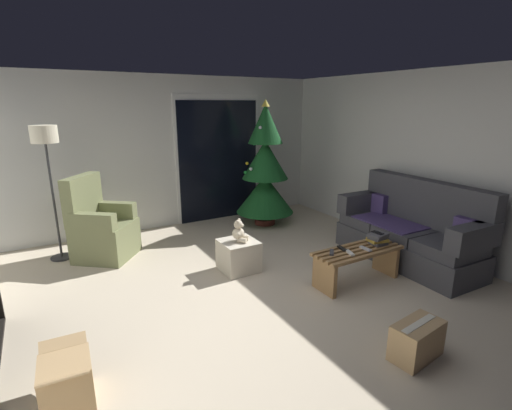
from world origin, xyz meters
TOP-DOWN VIEW (x-y plane):
  - ground_plane at (0.00, 0.00)m, footprint 7.00×7.00m
  - wall_back at (0.00, 3.06)m, footprint 5.72×0.12m
  - wall_right at (2.86, 0.00)m, footprint 0.12×6.00m
  - patio_door_frame at (0.97, 2.99)m, footprint 1.60×0.02m
  - patio_door_glass at (0.97, 2.97)m, footprint 1.50×0.02m
  - couch at (2.32, -0.08)m, footprint 0.84×1.96m
  - coffee_table at (1.24, -0.20)m, footprint 1.10×0.40m
  - remote_graphite at (0.90, -0.14)m, footprint 0.14×0.15m
  - remote_white at (1.07, -0.25)m, footprint 0.09×0.16m
  - remote_black at (1.08, -0.11)m, footprint 0.07×0.16m
  - remote_silver at (1.31, -0.25)m, footprint 0.05×0.16m
  - book_stack at (1.56, -0.21)m, footprint 0.27×0.22m
  - cell_phone at (1.56, -0.19)m, footprint 0.08×0.15m
  - christmas_tree at (1.48, 2.24)m, footprint 0.99×0.99m
  - armchair at (-1.21, 2.10)m, footprint 0.96×0.96m
  - floor_lamp at (-1.72, 2.35)m, footprint 0.32×0.32m
  - ottoman at (0.20, 0.80)m, footprint 0.44×0.44m
  - teddy_bear_cream at (0.21, 0.79)m, footprint 0.21×0.21m
  - cardboard_box_open_near_shelf at (-1.85, -0.53)m, footprint 0.35×0.53m
  - cardboard_box_taped_mid_floor at (0.69, -1.44)m, footprint 0.48×0.29m

SIDE VIEW (x-z plane):
  - ground_plane at x=0.00m, z-range 0.00..0.00m
  - cardboard_box_taped_mid_floor at x=0.69m, z-range 0.00..0.31m
  - cardboard_box_open_near_shelf at x=-1.85m, z-range -0.02..0.36m
  - ottoman at x=0.20m, z-range 0.00..0.39m
  - coffee_table at x=1.24m, z-range 0.07..0.48m
  - couch at x=2.32m, z-range -0.14..0.94m
  - armchair at x=-1.21m, z-range -0.16..0.97m
  - remote_graphite at x=0.90m, z-range 0.41..0.44m
  - remote_white at x=1.07m, z-range 0.41..0.44m
  - remote_black at x=1.08m, z-range 0.41..0.44m
  - remote_silver at x=1.31m, z-range 0.41..0.44m
  - book_stack at x=1.56m, z-range 0.42..0.56m
  - teddy_bear_cream at x=0.21m, z-range 0.37..0.65m
  - cell_phone at x=1.56m, z-range 0.55..0.56m
  - christmas_tree at x=1.48m, z-range -0.12..1.99m
  - patio_door_glass at x=0.97m, z-range 0.00..2.10m
  - patio_door_frame at x=0.97m, z-range 0.00..2.20m
  - wall_back at x=0.00m, z-range 0.00..2.50m
  - wall_right at x=2.86m, z-range 0.00..2.50m
  - floor_lamp at x=-1.72m, z-range 0.61..2.40m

